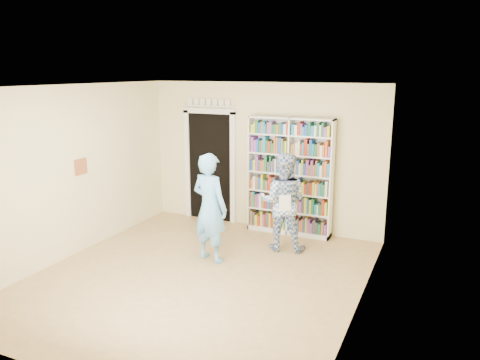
{
  "coord_description": "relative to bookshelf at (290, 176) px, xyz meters",
  "views": [
    {
      "loc": [
        3.11,
        -5.44,
        2.92
      ],
      "look_at": [
        0.25,
        0.9,
        1.27
      ],
      "focal_mm": 35.0,
      "sensor_mm": 36.0,
      "label": 1
    }
  ],
  "objects": [
    {
      "name": "bookshelf",
      "position": [
        0.0,
        0.0,
        0.0
      ],
      "size": [
        1.53,
        0.29,
        2.11
      ],
      "rotation": [
        0.0,
        0.0,
        -0.4
      ],
      "color": "white",
      "rests_on": "floor"
    },
    {
      "name": "man_plaid",
      "position": [
        0.15,
        -0.81,
        -0.25
      ],
      "size": [
        0.89,
        0.75,
        1.63
      ],
      "primitive_type": "imported",
      "rotation": [
        0.0,
        0.0,
        3.33
      ],
      "color": "#345B9F",
      "rests_on": "floor"
    },
    {
      "name": "paper_sheet",
      "position": [
        0.28,
        -1.08,
        -0.18
      ],
      "size": [
        0.16,
        0.1,
        0.26
      ],
      "primitive_type": "cube",
      "rotation": [
        0.0,
        0.0,
        0.54
      ],
      "color": "white",
      "rests_on": "man_plaid"
    },
    {
      "name": "ceiling",
      "position": [
        -0.58,
        -2.34,
        1.63
      ],
      "size": [
        5.0,
        5.0,
        0.0
      ],
      "primitive_type": "plane",
      "rotation": [
        3.14,
        0.0,
        0.0
      ],
      "color": "white",
      "rests_on": "wall_back"
    },
    {
      "name": "man_blue",
      "position": [
        -0.72,
        -1.71,
        -0.21
      ],
      "size": [
        0.7,
        0.54,
        1.71
      ],
      "primitive_type": "imported",
      "rotation": [
        0.0,
        0.0,
        2.91
      ],
      "color": "#64AAE0",
      "rests_on": "floor"
    },
    {
      "name": "wall_right",
      "position": [
        1.67,
        -2.34,
        0.28
      ],
      "size": [
        0.0,
        5.0,
        5.0
      ],
      "primitive_type": "plane",
      "rotation": [
        1.57,
        0.0,
        -1.57
      ],
      "color": "beige",
      "rests_on": "floor"
    },
    {
      "name": "floor",
      "position": [
        -0.58,
        -2.34,
        -1.07
      ],
      "size": [
        5.0,
        5.0,
        0.0
      ],
      "primitive_type": "plane",
      "color": "#9A774A",
      "rests_on": "ground"
    },
    {
      "name": "wall_left",
      "position": [
        -2.83,
        -2.34,
        0.28
      ],
      "size": [
        0.0,
        5.0,
        5.0
      ],
      "primitive_type": "plane",
      "rotation": [
        1.57,
        0.0,
        1.57
      ],
      "color": "beige",
      "rests_on": "floor"
    },
    {
      "name": "wall_back",
      "position": [
        -0.58,
        0.16,
        0.28
      ],
      "size": [
        4.5,
        0.0,
        4.5
      ],
      "primitive_type": "plane",
      "rotation": [
        1.57,
        0.0,
        0.0
      ],
      "color": "beige",
      "rests_on": "floor"
    },
    {
      "name": "doorway",
      "position": [
        -1.68,
        0.13,
        0.11
      ],
      "size": [
        1.1,
        0.08,
        2.43
      ],
      "color": "black",
      "rests_on": "floor"
    },
    {
      "name": "wall_art",
      "position": [
        -2.81,
        -2.14,
        0.33
      ],
      "size": [
        0.03,
        0.25,
        0.25
      ],
      "primitive_type": "cube",
      "color": "brown",
      "rests_on": "wall_left"
    }
  ]
}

